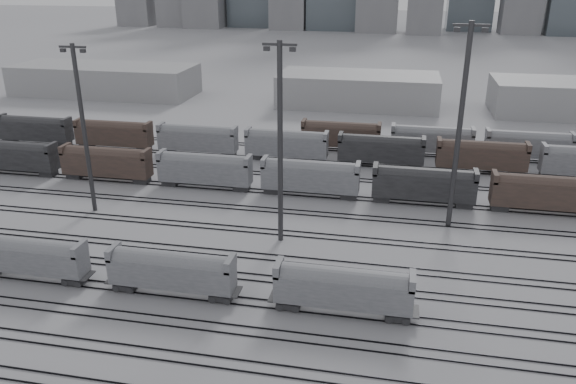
% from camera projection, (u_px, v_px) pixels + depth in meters
% --- Properties ---
extents(ground, '(900.00, 900.00, 0.00)m').
position_uv_depth(ground, '(187.00, 301.00, 59.51)').
color(ground, '#A9A9AE').
rests_on(ground, ground).
extents(tracks, '(220.00, 71.50, 0.16)m').
position_uv_depth(tracks, '(234.00, 230.00, 75.41)').
color(tracks, black).
rests_on(tracks, ground).
extents(hopper_car_a, '(13.37, 2.66, 4.78)m').
position_uv_depth(hopper_car_a, '(29.00, 255.00, 62.78)').
color(hopper_car_a, black).
rests_on(hopper_car_a, ground).
extents(hopper_car_b, '(13.75, 2.73, 4.92)m').
position_uv_depth(hopper_car_b, '(172.00, 269.00, 59.64)').
color(hopper_car_b, black).
rests_on(hopper_car_b, ground).
extents(hopper_car_c, '(14.00, 2.78, 5.01)m').
position_uv_depth(hopper_car_c, '(343.00, 287.00, 56.26)').
color(hopper_car_c, black).
rests_on(hopper_car_c, ground).
extents(light_mast_b, '(3.80, 0.61, 23.74)m').
position_uv_depth(light_mast_b, '(83.00, 126.00, 77.03)').
color(light_mast_b, '#343437').
rests_on(light_mast_b, ground).
extents(light_mast_c, '(4.04, 0.65, 25.27)m').
position_uv_depth(light_mast_c, '(280.00, 141.00, 67.89)').
color(light_mast_c, '#343437').
rests_on(light_mast_c, ground).
extents(light_mast_d, '(4.32, 0.69, 27.02)m').
position_uv_depth(light_mast_d, '(460.00, 124.00, 71.46)').
color(light_mast_d, '#343437').
rests_on(light_mast_d, ground).
extents(bg_string_near, '(151.00, 3.00, 5.60)m').
position_uv_depth(bg_string_near, '(310.00, 178.00, 86.13)').
color(bg_string_near, gray).
rests_on(bg_string_near, ground).
extents(bg_string_mid, '(151.00, 3.00, 5.60)m').
position_uv_depth(bg_string_mid, '(381.00, 151.00, 98.85)').
color(bg_string_mid, black).
rests_on(bg_string_mid, ground).
extents(bg_string_far, '(66.00, 3.00, 5.60)m').
position_uv_depth(bg_string_far, '(479.00, 144.00, 102.92)').
color(bg_string_far, '#503B33').
rests_on(bg_string_far, ground).
extents(warehouse_left, '(50.00, 18.00, 8.00)m').
position_uv_depth(warehouse_left, '(105.00, 80.00, 155.49)').
color(warehouse_left, '#A9A9AC').
rests_on(warehouse_left, ground).
extents(warehouse_mid, '(40.00, 18.00, 8.00)m').
position_uv_depth(warehouse_mid, '(358.00, 90.00, 142.65)').
color(warehouse_mid, '#A9A9AC').
rests_on(warehouse_mid, ground).
extents(warehouse_right, '(35.00, 18.00, 8.00)m').
position_uv_depth(warehouse_right, '(569.00, 98.00, 133.47)').
color(warehouse_right, '#A9A9AC').
rests_on(warehouse_right, ground).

